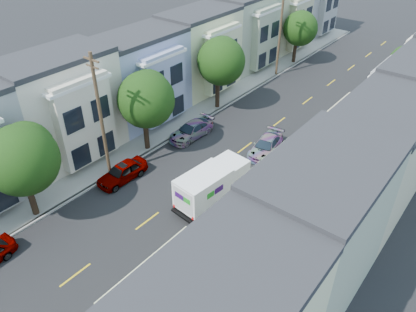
# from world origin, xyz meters

# --- Properties ---
(ground) EXTENTS (160.00, 160.00, 0.00)m
(ground) POSITION_xyz_m (0.00, 0.00, 0.00)
(ground) COLOR black
(ground) RESTS_ON ground
(road_slab) EXTENTS (12.00, 70.00, 0.02)m
(road_slab) POSITION_xyz_m (0.00, 15.00, 0.01)
(road_slab) COLOR black
(road_slab) RESTS_ON ground
(curb_left) EXTENTS (0.30, 70.00, 0.15)m
(curb_left) POSITION_xyz_m (-6.05, 15.00, 0.07)
(curb_left) COLOR gray
(curb_left) RESTS_ON ground
(curb_right) EXTENTS (0.30, 70.00, 0.15)m
(curb_right) POSITION_xyz_m (6.05, 15.00, 0.07)
(curb_right) COLOR gray
(curb_right) RESTS_ON ground
(sidewalk_left) EXTENTS (2.60, 70.00, 0.15)m
(sidewalk_left) POSITION_xyz_m (-7.35, 15.00, 0.07)
(sidewalk_left) COLOR gray
(sidewalk_left) RESTS_ON ground
(sidewalk_right) EXTENTS (2.60, 70.00, 0.15)m
(sidewalk_right) POSITION_xyz_m (7.35, 15.00, 0.07)
(sidewalk_right) COLOR gray
(sidewalk_right) RESTS_ON ground
(centerline) EXTENTS (0.12, 70.00, 0.01)m
(centerline) POSITION_xyz_m (0.00, 15.00, 0.00)
(centerline) COLOR gold
(centerline) RESTS_ON ground
(townhouse_row_left) EXTENTS (5.00, 70.00, 8.50)m
(townhouse_row_left) POSITION_xyz_m (-11.15, 15.00, 0.00)
(townhouse_row_left) COLOR #C2BC93
(townhouse_row_left) RESTS_ON ground
(townhouse_row_right) EXTENTS (5.00, 70.00, 8.50)m
(townhouse_row_right) POSITION_xyz_m (11.15, 15.00, 0.00)
(townhouse_row_right) COLOR #C2BC93
(townhouse_row_right) RESTS_ON ground
(tree_b) EXTENTS (4.70, 4.70, 7.22)m
(tree_b) POSITION_xyz_m (-6.30, -4.43, 4.85)
(tree_b) COLOR black
(tree_b) RESTS_ON ground
(tree_c) EXTENTS (4.70, 4.70, 7.27)m
(tree_c) POSITION_xyz_m (-6.30, 6.49, 4.90)
(tree_c) COLOR black
(tree_c) RESTS_ON ground
(tree_d) EXTENTS (4.70, 4.70, 7.51)m
(tree_d) POSITION_xyz_m (-6.30, 16.59, 5.14)
(tree_d) COLOR black
(tree_d) RESTS_ON ground
(tree_e) EXTENTS (4.27, 4.27, 6.67)m
(tree_e) POSITION_xyz_m (-6.30, 32.91, 4.52)
(tree_e) COLOR black
(tree_e) RESTS_ON ground
(tree_far_r) EXTENTS (3.10, 3.10, 5.57)m
(tree_far_r) POSITION_xyz_m (6.89, 30.69, 3.97)
(tree_far_r) COLOR black
(tree_far_r) RESTS_ON ground
(utility_pole_near) EXTENTS (1.60, 0.26, 10.00)m
(utility_pole_near) POSITION_xyz_m (-6.30, 2.00, 5.15)
(utility_pole_near) COLOR #42301E
(utility_pole_near) RESTS_ON ground
(utility_pole_far) EXTENTS (1.60, 0.26, 10.00)m
(utility_pole_far) POSITION_xyz_m (-6.30, 28.00, 5.15)
(utility_pole_far) COLOR #42301E
(utility_pole_far) RESTS_ON ground
(fedex_truck) EXTENTS (2.25, 5.84, 2.80)m
(fedex_truck) POSITION_xyz_m (2.16, 4.49, 1.57)
(fedex_truck) COLOR white
(fedex_truck) RESTS_ON ground
(lead_sedan) EXTENTS (2.65, 4.81, 1.36)m
(lead_sedan) POSITION_xyz_m (1.84, 12.47, 0.68)
(lead_sedan) COLOR black
(lead_sedan) RESTS_ON ground
(parked_left_c) EXTENTS (1.83, 4.51, 1.45)m
(parked_left_c) POSITION_xyz_m (-4.90, 2.14, 0.72)
(parked_left_c) COLOR #AAAAB1
(parked_left_c) RESTS_ON ground
(parked_left_d) EXTENTS (2.12, 4.68, 1.38)m
(parked_left_d) POSITION_xyz_m (-4.90, 10.47, 0.69)
(parked_left_d) COLOR #400A06
(parked_left_d) RESTS_ON ground
(parked_right_b) EXTENTS (2.34, 4.57, 1.23)m
(parked_right_b) POSITION_xyz_m (4.90, -2.92, 0.62)
(parked_right_b) COLOR silver
(parked_right_b) RESTS_ON ground
(parked_right_c) EXTENTS (1.67, 3.99, 1.30)m
(parked_right_c) POSITION_xyz_m (4.90, 19.97, 0.65)
(parked_right_c) COLOR black
(parked_right_c) RESTS_ON ground
(parked_right_d) EXTENTS (1.72, 3.92, 1.24)m
(parked_right_d) POSITION_xyz_m (4.90, 27.28, 0.62)
(parked_right_d) COLOR black
(parked_right_d) RESTS_ON ground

